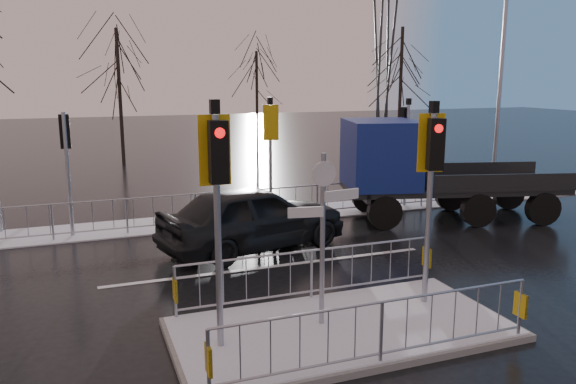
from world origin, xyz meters
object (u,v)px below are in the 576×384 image
object	(u,v)px
car_far_lane	(253,217)
flatbed_truck	(410,167)
street_lamp_right	(502,80)
traffic_island	(341,312)

from	to	relation	value
car_far_lane	flatbed_truck	size ratio (longest dim) A/B	0.70
car_far_lane	street_lamp_right	size ratio (longest dim) A/B	0.63
traffic_island	street_lamp_right	world-z (taller)	street_lamp_right
street_lamp_right	traffic_island	bearing A→B (deg)	-141.27
flatbed_truck	street_lamp_right	bearing A→B (deg)	20.68
traffic_island	street_lamp_right	xyz separation A→B (m)	(10.58, 8.49, 4.00)
traffic_island	car_far_lane	distance (m)	5.39
traffic_island	flatbed_truck	xyz separation A→B (m)	(5.59, 6.60, 1.30)
traffic_island	street_lamp_right	size ratio (longest dim) A/B	0.75
car_far_lane	street_lamp_right	xyz separation A→B (m)	(10.55, 3.12, 3.53)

